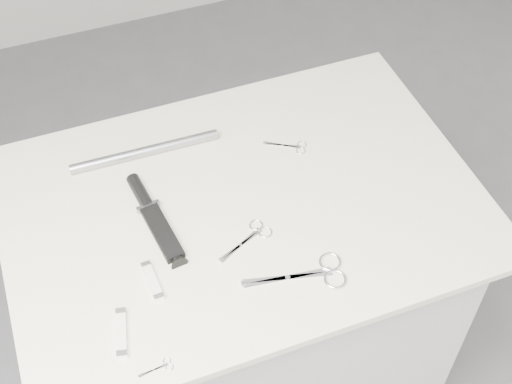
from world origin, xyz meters
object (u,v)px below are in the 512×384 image
object	(u,v)px
sheathed_knife	(152,213)
pocket_knife_a	(121,332)
embroidery_scissors_a	(252,236)
tiny_scissors	(160,367)
metal_rail	(145,151)
plinth	(245,317)
embroidery_scissors_b	(292,146)
large_shears	(317,273)
pocket_knife_b	(152,281)

from	to	relation	value
sheathed_knife	pocket_knife_a	world-z (taller)	sheathed_knife
embroidery_scissors_a	tiny_scissors	xyz separation A→B (m)	(-0.25, -0.22, -0.00)
metal_rail	pocket_knife_a	bearing A→B (deg)	-110.42
plinth	pocket_knife_a	world-z (taller)	pocket_knife_a
metal_rail	embroidery_scissors_a	bearing A→B (deg)	-64.30
sheathed_knife	pocket_knife_a	bearing A→B (deg)	146.35
embroidery_scissors_b	metal_rail	world-z (taller)	metal_rail
large_shears	pocket_knife_b	size ratio (longest dim) A/B	2.21
pocket_knife_b	plinth	bearing A→B (deg)	-63.73
sheathed_knife	pocket_knife_b	xyz separation A→B (m)	(-0.04, -0.16, -0.00)
plinth	sheathed_knife	distance (m)	0.52
large_shears	sheathed_knife	distance (m)	0.36
embroidery_scissors_b	embroidery_scissors_a	bearing A→B (deg)	-99.70
tiny_scissors	sheathed_knife	bearing A→B (deg)	71.74
large_shears	embroidery_scissors_b	bearing A→B (deg)	86.10
embroidery_scissors_b	metal_rail	distance (m)	0.33
plinth	embroidery_scissors_b	bearing A→B (deg)	35.20
sheathed_knife	embroidery_scissors_b	bearing A→B (deg)	-83.53
plinth	embroidery_scissors_b	distance (m)	0.51
embroidery_scissors_a	sheathed_knife	size ratio (longest dim) A/B	0.52
large_shears	tiny_scissors	xyz separation A→B (m)	(-0.34, -0.08, -0.00)
embroidery_scissors_a	pocket_knife_a	distance (m)	0.33
plinth	embroidery_scissors_a	bearing A→B (deg)	-97.93
tiny_scissors	metal_rail	xyz separation A→B (m)	(0.11, 0.51, 0.01)
plinth	large_shears	bearing A→B (deg)	-72.14
embroidery_scissors_a	pocket_knife_b	bearing A→B (deg)	165.07
pocket_knife_a	embroidery_scissors_b	bearing A→B (deg)	-42.70
embroidery_scissors_b	metal_rail	xyz separation A→B (m)	(-0.32, 0.09, 0.01)
plinth	embroidery_scissors_a	xyz separation A→B (m)	(-0.01, -0.09, 0.47)
large_shears	embroidery_scissors_a	distance (m)	0.16
tiny_scissors	metal_rail	bearing A→B (deg)	72.57
embroidery_scissors_a	metal_rail	xyz separation A→B (m)	(-0.14, 0.30, 0.01)
embroidery_scissors_a	embroidery_scissors_b	world-z (taller)	same
plinth	metal_rail	bearing A→B (deg)	127.22
pocket_knife_a	plinth	bearing A→B (deg)	-42.85
pocket_knife_a	metal_rail	distance (m)	0.45
pocket_knife_a	pocket_knife_b	size ratio (longest dim) A/B	1.11
plinth	embroidery_scissors_a	distance (m)	0.48
embroidery_scissors_b	pocket_knife_b	distance (m)	0.46
pocket_knife_b	large_shears	bearing A→B (deg)	-109.96
plinth	pocket_knife_b	bearing A→B (deg)	-150.88
sheathed_knife	pocket_knife_b	world-z (taller)	sheathed_knife
large_shears	sheathed_knife	bearing A→B (deg)	146.73
plinth	pocket_knife_a	xyz separation A→B (m)	(-0.31, -0.22, 0.48)
embroidery_scissors_b	sheathed_knife	world-z (taller)	sheathed_knife
embroidery_scissors_a	pocket_knife_a	bearing A→B (deg)	178.14
embroidery_scissors_a	embroidery_scissors_b	bearing A→B (deg)	25.43
sheathed_knife	pocket_knife_a	xyz separation A→B (m)	(-0.13, -0.25, -0.00)
large_shears	metal_rail	size ratio (longest dim) A/B	0.61
large_shears	embroidery_scissors_b	xyz separation A→B (m)	(0.09, 0.34, -0.00)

